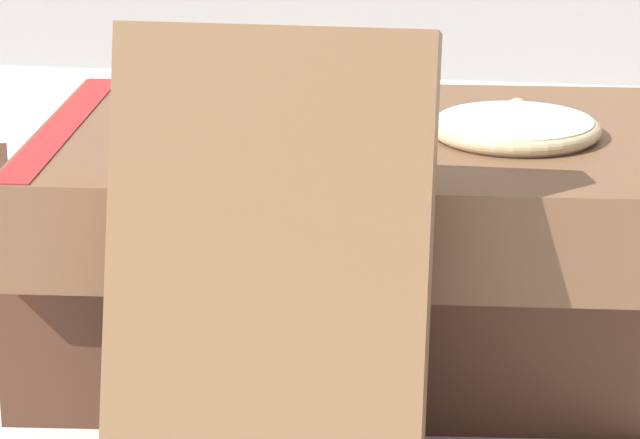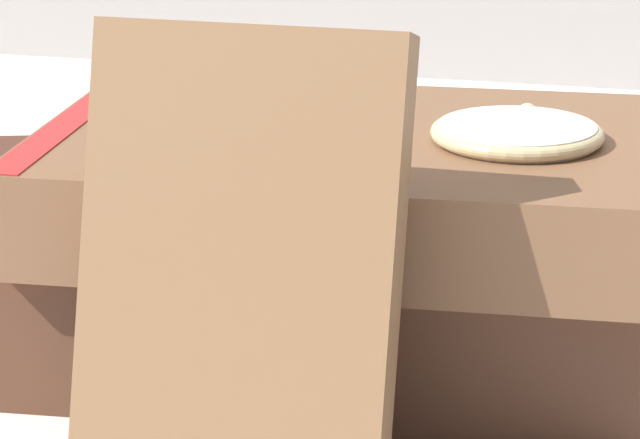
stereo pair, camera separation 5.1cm
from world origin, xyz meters
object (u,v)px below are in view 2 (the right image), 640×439
object	(u,v)px
book_flat_bottom	(356,280)
pocket_watch	(517,133)
book_flat_top	(347,180)
reading_glasses	(356,224)
book_leaning_front	(239,285)

from	to	relation	value
book_flat_bottom	pocket_watch	xyz separation A→B (m)	(0.06, -0.02, 0.06)
book_flat_top	pocket_watch	bearing A→B (deg)	-3.28
book_flat_bottom	book_flat_top	bearing A→B (deg)	-93.71
book_flat_bottom	reading_glasses	bearing A→B (deg)	97.19
book_flat_top	book_leaning_front	bearing A→B (deg)	-100.08
book_flat_bottom	pocket_watch	distance (m)	0.09
book_flat_bottom	book_leaning_front	xyz separation A→B (m)	(-0.01, -0.11, 0.04)
book_flat_bottom	book_leaning_front	size ratio (longest dim) A/B	1.77
book_flat_bottom	book_flat_top	world-z (taller)	book_flat_top
book_flat_top	reading_glasses	xyz separation A→B (m)	(-0.03, 0.15, -0.07)
pocket_watch	reading_glasses	bearing A→B (deg)	120.71
book_flat_top	book_leaning_front	size ratio (longest dim) A/B	1.65
book_flat_bottom	book_leaning_front	distance (m)	0.12
book_leaning_front	pocket_watch	distance (m)	0.12
book_flat_top	book_leaning_front	world-z (taller)	book_leaning_front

